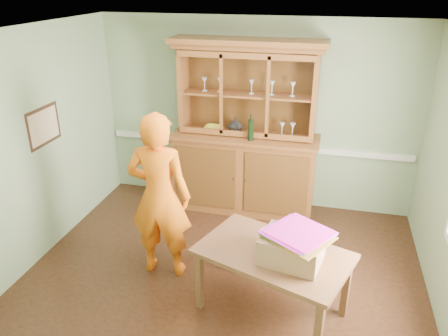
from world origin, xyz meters
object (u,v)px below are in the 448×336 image
(person, at_px, (160,197))
(cardboard_box, at_px, (292,249))
(china_hutch, at_px, (245,154))
(dining_table, at_px, (273,259))

(person, bearing_deg, cardboard_box, 158.84)
(china_hutch, bearing_deg, cardboard_box, -68.08)
(china_hutch, bearing_deg, dining_table, -71.41)
(dining_table, xyz_separation_m, person, (-1.32, 0.39, 0.33))
(person, bearing_deg, dining_table, 160.14)
(china_hutch, relative_size, person, 1.26)
(china_hutch, relative_size, cardboard_box, 4.40)
(dining_table, height_order, person, person)
(china_hutch, height_order, person, china_hutch)
(dining_table, relative_size, cardboard_box, 2.97)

